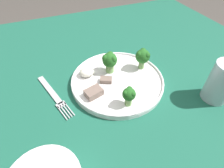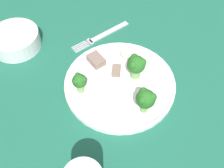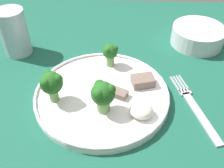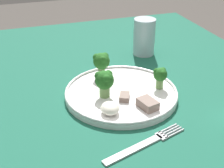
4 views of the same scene
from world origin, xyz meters
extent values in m
cube|color=#195642|center=(0.00, 0.00, 0.76)|extent=(1.08, 1.00, 0.03)
cylinder|color=brown|center=(0.48, -0.44, 0.37)|extent=(0.06, 0.06, 0.75)
cylinder|color=white|center=(0.04, 0.04, 0.78)|extent=(0.27, 0.27, 0.01)
torus|color=white|center=(0.04, 0.04, 0.79)|extent=(0.27, 0.27, 0.01)
cube|color=#B2B2B7|center=(0.23, 0.00, 0.78)|extent=(0.05, 0.13, 0.00)
cube|color=#B2B2B7|center=(0.21, 0.07, 0.78)|extent=(0.03, 0.02, 0.00)
cube|color=#B2B2B7|center=(0.21, 0.09, 0.78)|extent=(0.02, 0.05, 0.00)
cube|color=#B2B2B7|center=(0.21, 0.09, 0.78)|extent=(0.02, 0.05, 0.00)
cube|color=#B2B2B7|center=(0.20, 0.09, 0.78)|extent=(0.02, 0.05, 0.00)
cube|color=#B2B2B7|center=(0.19, 0.09, 0.78)|extent=(0.02, 0.05, 0.00)
cylinder|color=silver|center=(0.27, 0.25, 0.80)|extent=(0.13, 0.13, 0.05)
cylinder|color=silver|center=(0.27, 0.25, 0.80)|extent=(0.11, 0.11, 0.03)
cylinder|color=#709E56|center=(-0.05, 0.02, 0.80)|extent=(0.02, 0.02, 0.03)
sphere|color=#215B1E|center=(-0.05, 0.02, 0.83)|extent=(0.04, 0.04, 0.04)
sphere|color=#215B1E|center=(-0.03, 0.02, 0.84)|extent=(0.02, 0.02, 0.02)
sphere|color=#215B1E|center=(-0.05, 0.03, 0.84)|extent=(0.02, 0.02, 0.02)
sphere|color=#215B1E|center=(-0.05, 0.01, 0.84)|extent=(0.02, 0.02, 0.02)
cylinder|color=#709E56|center=(0.05, 0.00, 0.80)|extent=(0.02, 0.02, 0.03)
sphere|color=#215B1E|center=(0.05, 0.00, 0.83)|extent=(0.04, 0.04, 0.04)
sphere|color=#215B1E|center=(0.06, 0.00, 0.84)|extent=(0.02, 0.02, 0.02)
sphere|color=#215B1E|center=(0.04, 0.01, 0.84)|extent=(0.02, 0.02, 0.02)
sphere|color=#215B1E|center=(0.04, -0.01, 0.84)|extent=(0.02, 0.02, 0.02)
cylinder|color=#709E56|center=(0.05, 0.14, 0.80)|extent=(0.02, 0.02, 0.03)
sphere|color=#215B1E|center=(0.05, 0.14, 0.83)|extent=(0.03, 0.03, 0.03)
sphere|color=#215B1E|center=(0.06, 0.14, 0.83)|extent=(0.01, 0.01, 0.01)
sphere|color=#215B1E|center=(0.05, 0.15, 0.83)|extent=(0.01, 0.01, 0.01)
sphere|color=#215B1E|center=(0.05, 0.13, 0.83)|extent=(0.01, 0.01, 0.01)
cube|color=#756056|center=(0.08, 0.04, 0.80)|extent=(0.04, 0.03, 0.01)
cube|color=#756056|center=(0.12, 0.07, 0.80)|extent=(0.05, 0.04, 0.02)
ellipsoid|color=silver|center=(0.12, -0.01, 0.80)|extent=(0.04, 0.04, 0.02)
camera|label=1|loc=(0.20, 0.38, 1.13)|focal=28.00mm
camera|label=2|loc=(-0.31, 0.20, 1.29)|focal=42.00mm
camera|label=3|loc=(0.08, -0.33, 1.15)|focal=42.00mm
camera|label=4|loc=(0.64, -0.18, 1.17)|focal=50.00mm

